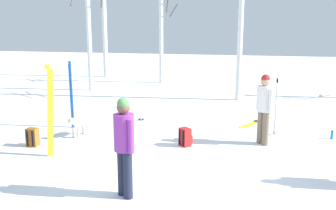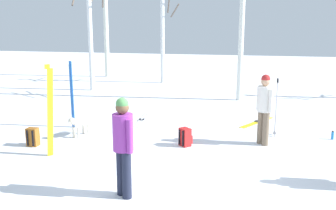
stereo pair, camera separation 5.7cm
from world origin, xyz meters
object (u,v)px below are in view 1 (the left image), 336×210
Objects in this scene: birch_tree_0 at (104,14)px; person_0 at (264,105)px; ski_pair_lying_0 at (141,120)px; birch_tree_2 at (162,25)px; ski_pair_planted_0 at (71,95)px; backpack_0 at (185,137)px; dog at (79,122)px; water_bottle_1 at (332,135)px; ski_poles_0 at (276,106)px; backpack_1 at (33,137)px; ski_pair_lying_1 at (256,122)px; person_1 at (124,141)px; ski_pair_planted_1 at (50,111)px; birch_tree_1 at (89,16)px.

person_0 is at bearing -51.59° from birch_tree_0.
birch_tree_2 is (-1.19, 7.52, 2.84)m from ski_pair_lying_0.
ski_pair_planted_0 is 1.00× the size of ski_pair_lying_0.
person_0 is 3.90× the size of backpack_0.
ski_pair_lying_0 is (-3.58, 1.60, -0.97)m from person_0.
dog is at bearing -117.84° from ski_pair_lying_0.
person_0 is 2.11m from water_bottle_1.
ski_poles_0 is 6.15m from backpack_1.
ski_poles_0 is 6.76× the size of water_bottle_1.
water_bottle_1 reaches higher than ski_pair_lying_1.
ski_poles_0 is at bearing 21.41° from backpack_1.
person_1 reaches higher than dog.
person_1 is (-2.31, -3.49, 0.00)m from person_0.
ski_pair_lying_1 is at bearing 8.43° from ski_pair_lying_0.
birch_tree_2 reaches higher than ski_pair_lying_1.
dog is (-4.64, -0.41, -0.59)m from person_0.
dog is 6.51m from water_bottle_1.
ski_pair_planted_1 reaches higher than person_0.
person_0 is 10.46m from birch_tree_2.
person_1 is 1.94× the size of dog.
ski_pair_planted_0 is at bearing -176.33° from water_bottle_1.
ski_pair_lying_0 and ski_pair_lying_1 have the same top height.
ski_pair_lying_0 is 10.72m from birch_tree_0.
birch_tree_0 is at bearing 107.14° from ski_pair_planted_0.
person_0 is 13.71m from birch_tree_0.
person_0 is at bearing -110.74° from ski_poles_0.
backpack_0 is at bearing -50.82° from ski_pair_lying_0.
ski_pair_planted_0 reaches higher than dog.
person_1 is at bearing -99.56° from backpack_0.
birch_tree_0 is (-6.08, 14.06, 2.42)m from person_1.
ski_poles_0 is 0.24× the size of birch_tree_1.
ski_pair_lying_0 is at bearing 58.99° from backpack_1.
birch_tree_0 is (-3.74, 10.99, 3.01)m from dog.
ski_pair_planted_1 is 5.61m from ski_poles_0.
ski_pair_lying_1 is 1.57m from ski_poles_0.
dog is 2.00× the size of backpack_1.
birch_tree_0 is (-6.57, 11.13, 3.18)m from backpack_0.
ski_pair_planted_1 is at bearing 145.02° from person_1.
ski_pair_lying_0 is at bearing -80.99° from birch_tree_2.
ski_pair_planted_0 is 10.95m from birch_tree_0.
ski_pair_planted_1 is at bearing -150.74° from ski_poles_0.
person_1 is at bearing -133.13° from water_bottle_1.
ski_pair_lying_0 is at bearing 62.16° from dog.
backpack_1 is at bearing -93.34° from birch_tree_2.
ski_pair_lying_0 is 4.05m from ski_poles_0.
ski_pair_lying_0 is 3.47m from ski_pair_lying_1.
ski_pair_lying_0 is (1.07, 2.02, -0.38)m from dog.
ski_poles_0 is (2.62, 4.33, -0.18)m from person_1.
ski_pair_planted_0 is 1.92m from backpack_1.
person_1 is at bearing -52.85° from ski_pair_planted_0.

